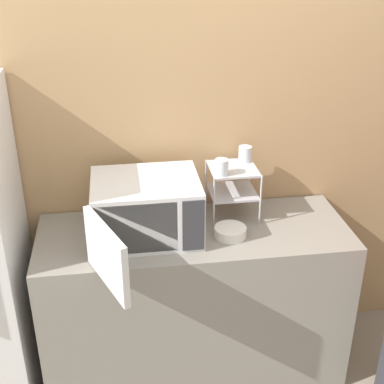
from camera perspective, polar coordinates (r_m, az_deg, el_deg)
name	(u,v)px	position (r m, az deg, el deg)	size (l,w,h in m)	color
wall_back	(185,142)	(2.98, -0.73, 5.34)	(8.00, 0.06, 2.60)	tan
counter	(194,302)	(3.09, 0.25, -11.63)	(1.65, 0.62, 0.93)	gray
microwave	(145,210)	(2.72, -5.08, -1.89)	(0.57, 0.84, 0.31)	silver
dish_rack	(233,181)	(2.90, 4.36, 1.16)	(0.26, 0.26, 0.29)	#B2B2B7
glass_front_left	(222,167)	(2.76, 3.17, 2.66)	(0.07, 0.07, 0.09)	silver
glass_back_right	(245,154)	(2.94, 5.67, 4.06)	(0.07, 0.07, 0.09)	silver
bowl	(230,232)	(2.78, 4.11, -4.28)	(0.17, 0.17, 0.05)	silver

